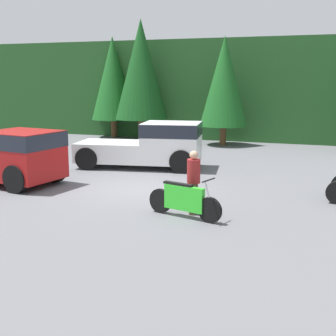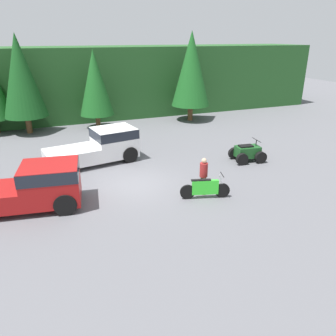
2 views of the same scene
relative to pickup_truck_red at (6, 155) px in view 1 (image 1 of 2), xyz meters
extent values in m
plane|color=#5B5B60|center=(4.54, 0.65, -0.99)|extent=(80.00, 80.00, 0.00)
cube|color=#235123|center=(4.54, 16.65, 1.96)|extent=(44.00, 6.00, 5.90)
cylinder|color=brown|center=(-2.39, 13.25, -0.43)|extent=(0.37, 0.37, 1.11)
cone|color=#19561E|center=(-2.39, 13.25, 2.64)|extent=(2.71, 2.71, 5.04)
cylinder|color=brown|center=(-0.15, 12.42, -0.36)|extent=(0.42, 0.42, 1.26)
cone|color=#144719|center=(-0.15, 12.42, 3.14)|extent=(3.08, 3.08, 5.73)
cylinder|color=brown|center=(4.89, 11.99, -0.46)|extent=(0.35, 0.35, 1.06)
cone|color=#19561E|center=(4.89, 11.99, 2.48)|extent=(2.59, 2.59, 4.82)
cube|color=maroon|center=(0.81, -0.12, 0.07)|extent=(2.54, 2.27, 1.62)
cube|color=#1E232D|center=(0.81, -0.12, 0.61)|extent=(2.56, 2.30, 0.52)
cylinder|color=black|center=(1.48, 0.69, -0.53)|extent=(0.95, 0.41, 0.92)
cylinder|color=black|center=(1.21, -1.09, -0.53)|extent=(0.95, 0.41, 0.92)
cube|color=white|center=(4.51, 4.53, 0.07)|extent=(2.56, 2.31, 1.62)
cube|color=#1E232D|center=(4.51, 4.53, 0.61)|extent=(2.58, 2.34, 0.52)
cube|color=white|center=(2.04, 4.11, -0.34)|extent=(3.05, 2.40, 0.78)
cylinder|color=black|center=(4.89, 5.50, -0.53)|extent=(0.95, 0.43, 0.92)
cylinder|color=black|center=(5.19, 3.73, -0.53)|extent=(0.95, 0.43, 0.92)
cylinder|color=black|center=(1.12, 4.86, -0.53)|extent=(0.95, 0.43, 0.92)
cylinder|color=black|center=(1.42, 3.09, -0.53)|extent=(0.95, 0.43, 0.92)
cylinder|color=black|center=(7.85, -2.06, -0.65)|extent=(0.67, 0.28, 0.67)
cylinder|color=black|center=(6.35, -1.63, -0.65)|extent=(0.67, 0.28, 0.67)
cube|color=green|center=(7.10, -1.84, -0.46)|extent=(1.18, 0.48, 0.66)
cylinder|color=#B7B7BC|center=(7.81, -2.04, -0.27)|extent=(0.29, 0.13, 0.75)
cylinder|color=black|center=(7.81, -2.04, 0.12)|extent=(0.20, 0.59, 0.04)
cube|color=black|center=(6.91, -1.79, -0.10)|extent=(0.87, 0.37, 0.06)
cylinder|color=brown|center=(7.23, -1.31, -0.56)|extent=(0.19, 0.19, 0.86)
cylinder|color=brown|center=(7.22, -1.51, -0.56)|extent=(0.19, 0.19, 0.86)
cylinder|color=maroon|center=(7.23, -1.41, 0.19)|extent=(0.38, 0.38, 0.64)
sphere|color=tan|center=(7.23, -1.41, 0.63)|extent=(0.24, 0.24, 0.23)
camera|label=1|loc=(10.73, -13.15, 2.62)|focal=50.00mm
camera|label=2|loc=(0.81, -13.39, 5.73)|focal=35.00mm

